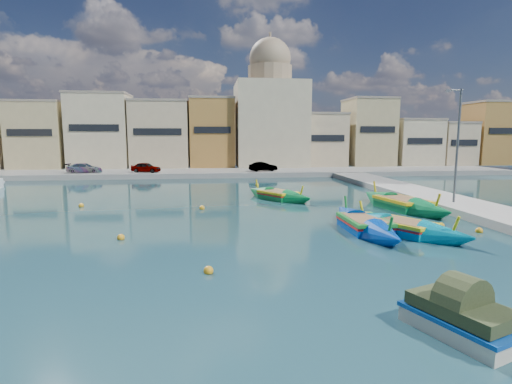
{
  "coord_description": "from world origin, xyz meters",
  "views": [
    {
      "loc": [
        1.1,
        -18.95,
        4.9
      ],
      "look_at": [
        4.0,
        6.0,
        1.4
      ],
      "focal_mm": 28.0,
      "sensor_mm": 36.0,
      "label": 1
    }
  ],
  "objects_px": {
    "luzzu_cyan_mid": "(402,205)",
    "quay_street_lamp": "(457,145)",
    "luzzu_cyan_south": "(403,229)",
    "luzzu_blue_south": "(364,226)",
    "luzzu_green": "(278,196)",
    "tender_near": "(461,319)",
    "church_block": "(270,112)"
  },
  "relations": [
    {
      "from": "luzzu_cyan_mid",
      "to": "quay_street_lamp",
      "type": "bearing_deg",
      "value": -6.27
    },
    {
      "from": "quay_street_lamp",
      "to": "luzzu_cyan_south",
      "type": "bearing_deg",
      "value": -137.16
    },
    {
      "from": "quay_street_lamp",
      "to": "luzzu_cyan_south",
      "type": "xyz_separation_m",
      "value": [
        -6.62,
        -6.14,
        -4.09
      ]
    },
    {
      "from": "luzzu_blue_south",
      "to": "luzzu_cyan_south",
      "type": "relative_size",
      "value": 1.14
    },
    {
      "from": "quay_street_lamp",
      "to": "luzzu_cyan_south",
      "type": "relative_size",
      "value": 1.09
    },
    {
      "from": "luzzu_green",
      "to": "luzzu_cyan_south",
      "type": "distance_m",
      "value": 12.6
    },
    {
      "from": "luzzu_green",
      "to": "tender_near",
      "type": "height_order",
      "value": "luzzu_green"
    },
    {
      "from": "luzzu_cyan_mid",
      "to": "luzzu_green",
      "type": "bearing_deg",
      "value": 145.31
    },
    {
      "from": "quay_street_lamp",
      "to": "luzzu_blue_south",
      "type": "xyz_separation_m",
      "value": [
        -8.32,
        -5.26,
        -4.08
      ]
    },
    {
      "from": "luzzu_green",
      "to": "quay_street_lamp",
      "type": "bearing_deg",
      "value": -27.12
    },
    {
      "from": "luzzu_blue_south",
      "to": "luzzu_cyan_south",
      "type": "height_order",
      "value": "luzzu_blue_south"
    },
    {
      "from": "tender_near",
      "to": "church_block",
      "type": "bearing_deg",
      "value": 86.84
    },
    {
      "from": "quay_street_lamp",
      "to": "tender_near",
      "type": "height_order",
      "value": "quay_street_lamp"
    },
    {
      "from": "luzzu_green",
      "to": "tender_near",
      "type": "xyz_separation_m",
      "value": [
        0.83,
        -21.9,
        0.17
      ]
    },
    {
      "from": "luzzu_cyan_mid",
      "to": "luzzu_cyan_south",
      "type": "height_order",
      "value": "luzzu_cyan_mid"
    },
    {
      "from": "church_block",
      "to": "quay_street_lamp",
      "type": "xyz_separation_m",
      "value": [
        7.44,
        -34.0,
        -4.07
      ]
    },
    {
      "from": "quay_street_lamp",
      "to": "luzzu_cyan_south",
      "type": "distance_m",
      "value": 9.91
    },
    {
      "from": "luzzu_blue_south",
      "to": "tender_near",
      "type": "xyz_separation_m",
      "value": [
        -1.9,
        -10.99,
        0.16
      ]
    },
    {
      "from": "church_block",
      "to": "tender_near",
      "type": "distance_m",
      "value": 50.95
    },
    {
      "from": "church_block",
      "to": "quay_street_lamp",
      "type": "distance_m",
      "value": 35.04
    },
    {
      "from": "luzzu_cyan_south",
      "to": "church_block",
      "type": "bearing_deg",
      "value": 91.18
    },
    {
      "from": "quay_street_lamp",
      "to": "luzzu_cyan_mid",
      "type": "distance_m",
      "value": 5.31
    },
    {
      "from": "quay_street_lamp",
      "to": "luzzu_green",
      "type": "relative_size",
      "value": 1.12
    },
    {
      "from": "church_block",
      "to": "luzzu_green",
      "type": "relative_size",
      "value": 2.68
    },
    {
      "from": "luzzu_cyan_mid",
      "to": "tender_near",
      "type": "relative_size",
      "value": 3.08
    },
    {
      "from": "quay_street_lamp",
      "to": "luzzu_green",
      "type": "distance_m",
      "value": 13.07
    },
    {
      "from": "luzzu_green",
      "to": "luzzu_cyan_south",
      "type": "relative_size",
      "value": 0.97
    },
    {
      "from": "luzzu_cyan_mid",
      "to": "luzzu_blue_south",
      "type": "xyz_separation_m",
      "value": [
        -4.9,
        -5.63,
        -0.03
      ]
    },
    {
      "from": "church_block",
      "to": "luzzu_cyan_mid",
      "type": "bearing_deg",
      "value": -83.17
    },
    {
      "from": "quay_street_lamp",
      "to": "luzzu_cyan_mid",
      "type": "height_order",
      "value": "quay_street_lamp"
    },
    {
      "from": "quay_street_lamp",
      "to": "luzzu_green",
      "type": "bearing_deg",
      "value": 152.88
    },
    {
      "from": "luzzu_cyan_mid",
      "to": "tender_near",
      "type": "bearing_deg",
      "value": -112.25
    }
  ]
}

